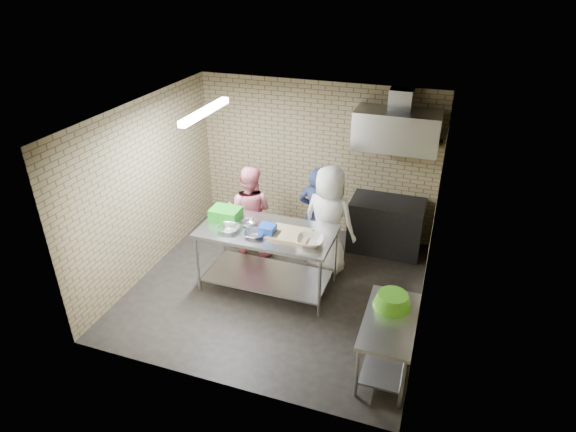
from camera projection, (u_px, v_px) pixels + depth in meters
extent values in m
plane|color=black|center=(278.00, 287.00, 7.37)|extent=(4.20, 4.20, 0.00)
plane|color=black|center=(275.00, 114.00, 6.10)|extent=(4.20, 4.20, 0.00)
cube|color=#96835D|center=(316.00, 159.00, 8.40)|extent=(4.20, 0.06, 2.70)
cube|color=#96835D|center=(211.00, 291.00, 5.07)|extent=(4.20, 0.06, 2.70)
cube|color=#96835D|center=(147.00, 188.00, 7.34)|extent=(0.06, 4.00, 2.70)
cube|color=#96835D|center=(431.00, 233.00, 6.13)|extent=(0.06, 4.00, 2.70)
cube|color=silver|center=(267.00, 259.00, 7.18)|extent=(1.96, 0.98, 0.98)
cube|color=silver|center=(387.00, 343.00, 5.77)|extent=(0.60, 1.20, 0.75)
cube|color=black|center=(386.00, 225.00, 8.15)|extent=(1.20, 0.70, 0.90)
cube|color=silver|center=(397.00, 130.00, 7.41)|extent=(1.30, 0.60, 0.60)
cube|color=#A5A8AD|center=(401.00, 99.00, 7.32)|extent=(0.35, 0.30, 0.30)
cube|color=#3F2B19|center=(416.00, 140.00, 7.57)|extent=(0.80, 0.20, 0.04)
cube|color=white|center=(205.00, 111.00, 6.41)|extent=(0.10, 1.25, 0.08)
cube|color=#1E971B|center=(226.00, 214.00, 7.20)|extent=(0.44, 0.33, 0.17)
cube|color=#1743B2|center=(267.00, 230.00, 6.81)|extent=(0.22, 0.22, 0.14)
cube|color=tan|center=(289.00, 234.00, 6.82)|extent=(0.60, 0.46, 0.03)
imported|color=silver|center=(229.00, 229.00, 6.90)|extent=(0.35, 0.35, 0.08)
imported|color=silver|center=(249.00, 223.00, 7.06)|extent=(0.26, 0.26, 0.07)
imported|color=#AEB0B5|center=(254.00, 234.00, 6.77)|extent=(0.32, 0.32, 0.07)
imported|color=beige|center=(310.00, 241.00, 6.60)|extent=(0.43, 0.43, 0.09)
cylinder|color=green|center=(427.00, 135.00, 7.48)|extent=(0.06, 0.06, 0.15)
imported|color=#141834|center=(316.00, 215.00, 7.70)|extent=(0.63, 0.44, 1.62)
imported|color=pink|center=(250.00, 212.00, 7.87)|extent=(0.78, 0.62, 1.58)
imported|color=white|center=(329.00, 220.00, 7.43)|extent=(0.96, 0.73, 1.76)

